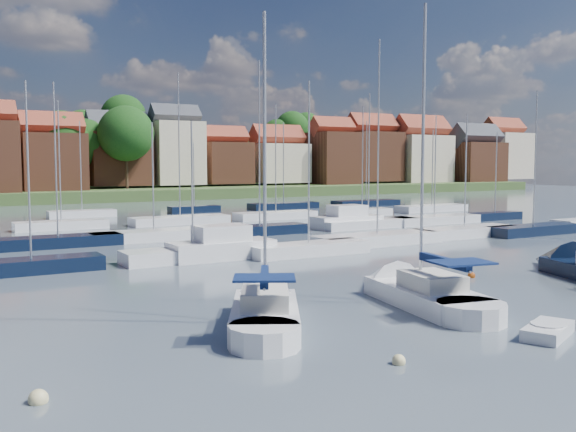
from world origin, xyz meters
TOP-DOWN VIEW (x-y plane):
  - ground at (0.00, 40.00)m, footprint 260.00×260.00m
  - sailboat_left at (-10.66, 3.96)m, footprint 6.87×9.68m
  - sailboat_centre at (-2.97, 3.82)m, footprint 4.75×10.98m
  - tender at (-2.89, -3.52)m, footprint 2.99×2.23m
  - buoy_a at (-20.16, -0.89)m, footprint 0.53×0.53m
  - buoy_b at (-9.70, -3.21)m, footprint 0.44×0.44m
  - buoy_c at (-3.38, -1.14)m, footprint 0.54×0.54m
  - buoy_e at (3.82, 6.65)m, footprint 0.43×0.43m
  - marina_field at (1.91, 35.15)m, footprint 79.62×41.41m
  - far_shore_town at (2.23, 132.67)m, footprint 212.46×90.00m

SIDE VIEW (x-z plane):
  - ground at x=0.00m, z-range 0.00..0.00m
  - buoy_a at x=-20.16m, z-range -0.27..0.27m
  - buoy_b at x=-9.70m, z-range -0.22..0.22m
  - buoy_c at x=-3.38m, z-range -0.27..0.27m
  - buoy_e at x=3.82m, z-range -0.21..0.21m
  - tender at x=-2.89m, z-range -0.07..0.52m
  - sailboat_centre at x=-2.97m, z-range -6.90..7.61m
  - sailboat_left at x=-10.66m, z-range -6.24..6.97m
  - marina_field at x=1.91m, z-range -7.53..8.40m
  - far_shore_town at x=2.23m, z-range -6.53..15.74m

